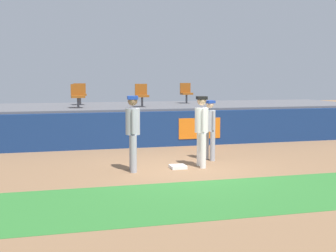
{
  "coord_description": "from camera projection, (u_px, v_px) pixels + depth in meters",
  "views": [
    {
      "loc": [
        -3.35,
        -10.98,
        2.35
      ],
      "look_at": [
        -0.12,
        1.19,
        1.0
      ],
      "focal_mm": 48.75,
      "sensor_mm": 36.0,
      "label": 1
    }
  ],
  "objects": [
    {
      "name": "seat_front_center",
      "position": [
        142.0,
        94.0,
        16.63
      ],
      "size": [
        0.45,
        0.44,
        0.84
      ],
      "color": "#4C4C51",
      "rests_on": "bleacher_platform"
    },
    {
      "name": "grass_foreground_strip",
      "position": [
        225.0,
        196.0,
        9.03
      ],
      "size": [
        18.0,
        2.8,
        0.01
      ],
      "primitive_type": "cube",
      "color": "#2D722D",
      "rests_on": "ground_plane"
    },
    {
      "name": "first_base",
      "position": [
        178.0,
        167.0,
        11.81
      ],
      "size": [
        0.4,
        0.4,
        0.08
      ],
      "primitive_type": "cube",
      "color": "white",
      "rests_on": "ground_plane"
    },
    {
      "name": "seat_back_left",
      "position": [
        80.0,
        93.0,
        17.83
      ],
      "size": [
        0.48,
        0.44,
        0.84
      ],
      "color": "#4C4C51",
      "rests_on": "bleacher_platform"
    },
    {
      "name": "seat_back_right",
      "position": [
        186.0,
        92.0,
        18.94
      ],
      "size": [
        0.45,
        0.44,
        0.84
      ],
      "color": "#4C4C51",
      "rests_on": "bleacher_platform"
    },
    {
      "name": "ground_plane",
      "position": [
        184.0,
        169.0,
        11.66
      ],
      "size": [
        60.0,
        60.0,
        0.0
      ],
      "primitive_type": "plane",
      "color": "#846042"
    },
    {
      "name": "bleacher_platform",
      "position": [
        136.0,
        121.0,
        17.84
      ],
      "size": [
        18.0,
        4.8,
        1.27
      ],
      "primitive_type": "cube",
      "color": "#59595E",
      "rests_on": "ground_plane"
    },
    {
      "name": "player_coach_visitor",
      "position": [
        133.0,
        128.0,
        11.33
      ],
      "size": [
        0.39,
        0.53,
        1.89
      ],
      "rotation": [
        0.0,
        0.0,
        -1.67
      ],
      "color": "#9EA3AD",
      "rests_on": "ground_plane"
    },
    {
      "name": "player_runner_visitor",
      "position": [
        210.0,
        126.0,
        12.9
      ],
      "size": [
        0.4,
        0.46,
        1.7
      ],
      "rotation": [
        0.0,
        0.0,
        -1.3
      ],
      "color": "#9EA3AD",
      "rests_on": "ground_plane"
    },
    {
      "name": "seat_front_left",
      "position": [
        78.0,
        95.0,
        16.05
      ],
      "size": [
        0.48,
        0.44,
        0.84
      ],
      "color": "#4C4C51",
      "rests_on": "bleacher_platform"
    },
    {
      "name": "field_wall",
      "position": [
        151.0,
        129.0,
        15.37
      ],
      "size": [
        18.0,
        0.26,
        1.19
      ],
      "color": "navy",
      "rests_on": "ground_plane"
    },
    {
      "name": "player_fielder_home",
      "position": [
        202.0,
        126.0,
        11.9
      ],
      "size": [
        0.37,
        0.57,
        1.86
      ],
      "rotation": [
        0.0,
        0.0,
        -1.63
      ],
      "color": "white",
      "rests_on": "ground_plane"
    }
  ]
}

